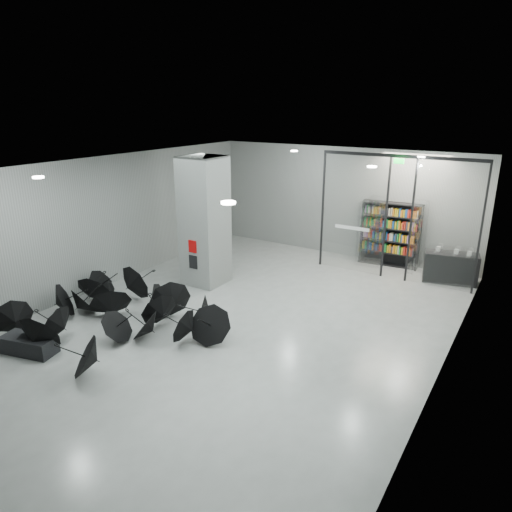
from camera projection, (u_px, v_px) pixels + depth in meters
The scene contains 10 objects.
room at pixel (234, 218), 11.19m from camera, with size 14.00×14.02×4.01m.
column at pixel (204, 221), 14.32m from camera, with size 1.20×1.20×4.00m, color slate.
fire_cabinet at pixel (192, 246), 14.03m from camera, with size 0.28×0.04×0.38m, color #A50A07.
info_panel at pixel (193, 262), 14.19m from camera, with size 0.30×0.03×0.42m, color black.
exit_sign at pixel (399, 161), 13.93m from camera, with size 0.30×0.06×0.15m, color #0CE533.
glass_partition at pixel (395, 213), 14.61m from camera, with size 5.06×0.08×4.00m.
bench at pixel (29, 345), 10.65m from camera, with size 1.26×0.54×0.40m, color black.
bookshelf at pixel (390, 234), 16.18m from camera, with size 2.04×0.41×2.25m, color black, non-canonical shape.
shop_counter at pixel (450, 268), 14.77m from camera, with size 1.62×0.65×0.97m, color black.
umbrella_cluster at pixel (119, 316), 11.81m from camera, with size 5.76×4.45×1.29m.
Camera 1 is at (6.26, -8.95, 5.49)m, focal length 32.51 mm.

